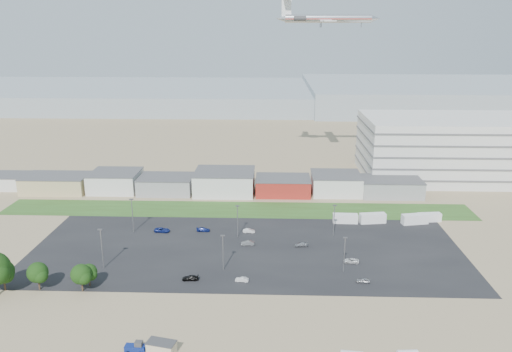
{
  "coord_description": "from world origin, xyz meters",
  "views": [
    {
      "loc": [
        12.14,
        -108.32,
        59.14
      ],
      "look_at": [
        7.59,
        22.0,
        20.86
      ],
      "focal_mm": 35.0,
      "sensor_mm": 36.0,
      "label": 1
    }
  ],
  "objects_px": {
    "telehandler": "(135,347)",
    "parked_car_3": "(190,278)",
    "airliner": "(328,18)",
    "parked_car_13": "(242,279)",
    "portable_shed": "(161,348)",
    "parked_car_7": "(248,243)",
    "parked_car_0": "(351,261)",
    "parked_car_12": "(301,245)",
    "parked_car_10": "(80,276)",
    "parked_car_9": "(162,230)",
    "box_trailer_a": "(345,218)",
    "parked_car_6": "(203,229)",
    "parked_car_11": "(249,231)",
    "parked_car_2": "(363,281)"
  },
  "relations": [
    {
      "from": "portable_shed",
      "to": "parked_car_11",
      "type": "bearing_deg",
      "value": 90.24
    },
    {
      "from": "parked_car_9",
      "to": "parked_car_11",
      "type": "distance_m",
      "value": 26.48
    },
    {
      "from": "parked_car_3",
      "to": "parked_car_11",
      "type": "bearing_deg",
      "value": 154.3
    },
    {
      "from": "telehandler",
      "to": "parked_car_10",
      "type": "distance_m",
      "value": 36.69
    },
    {
      "from": "box_trailer_a",
      "to": "parked_car_13",
      "type": "xyz_separation_m",
      "value": [
        -30.54,
        -39.85,
        -0.92
      ]
    },
    {
      "from": "parked_car_7",
      "to": "box_trailer_a",
      "type": "bearing_deg",
      "value": 117.5
    },
    {
      "from": "box_trailer_a",
      "to": "parked_car_6",
      "type": "xyz_separation_m",
      "value": [
        -44.32,
        -8.61,
        -0.88
      ]
    },
    {
      "from": "box_trailer_a",
      "to": "parked_car_2",
      "type": "relative_size",
      "value": 2.35
    },
    {
      "from": "parked_car_0",
      "to": "telehandler",
      "type": "bearing_deg",
      "value": -44.47
    },
    {
      "from": "parked_car_2",
      "to": "parked_car_12",
      "type": "relative_size",
      "value": 0.87
    },
    {
      "from": "airliner",
      "to": "parked_car_3",
      "type": "height_order",
      "value": "airliner"
    },
    {
      "from": "airliner",
      "to": "parked_car_13",
      "type": "height_order",
      "value": "airliner"
    },
    {
      "from": "parked_car_2",
      "to": "parked_car_6",
      "type": "distance_m",
      "value": 53.15
    },
    {
      "from": "box_trailer_a",
      "to": "parked_car_11",
      "type": "relative_size",
      "value": 2.16
    },
    {
      "from": "parked_car_3",
      "to": "parked_car_10",
      "type": "relative_size",
      "value": 0.99
    },
    {
      "from": "telehandler",
      "to": "parked_car_3",
      "type": "xyz_separation_m",
      "value": [
        5.7,
        29.21,
        -0.73
      ]
    },
    {
      "from": "box_trailer_a",
      "to": "parked_car_3",
      "type": "relative_size",
      "value": 1.93
    },
    {
      "from": "portable_shed",
      "to": "parked_car_7",
      "type": "height_order",
      "value": "portable_shed"
    },
    {
      "from": "parked_car_10",
      "to": "portable_shed",
      "type": "bearing_deg",
      "value": -141.7
    },
    {
      "from": "box_trailer_a",
      "to": "parked_car_10",
      "type": "relative_size",
      "value": 1.9
    },
    {
      "from": "parked_car_2",
      "to": "parked_car_12",
      "type": "bearing_deg",
      "value": -140.88
    },
    {
      "from": "telehandler",
      "to": "parked_car_6",
      "type": "height_order",
      "value": "telehandler"
    },
    {
      "from": "parked_car_2",
      "to": "parked_car_10",
      "type": "bearing_deg",
      "value": -84.89
    },
    {
      "from": "portable_shed",
      "to": "parked_car_6",
      "type": "xyz_separation_m",
      "value": [
        -0.36,
        60.28,
        -0.79
      ]
    },
    {
      "from": "box_trailer_a",
      "to": "parked_car_7",
      "type": "relative_size",
      "value": 2.05
    },
    {
      "from": "telehandler",
      "to": "parked_car_6",
      "type": "xyz_separation_m",
      "value": [
        4.66,
        60.16,
        -0.74
      ]
    },
    {
      "from": "portable_shed",
      "to": "airliner",
      "type": "relative_size",
      "value": 0.13
    },
    {
      "from": "parked_car_3",
      "to": "parked_car_7",
      "type": "relative_size",
      "value": 1.06
    },
    {
      "from": "parked_car_9",
      "to": "parked_car_10",
      "type": "height_order",
      "value": "parked_car_9"
    },
    {
      "from": "parked_car_0",
      "to": "parked_car_12",
      "type": "relative_size",
      "value": 1.06
    },
    {
      "from": "airliner",
      "to": "parked_car_6",
      "type": "relative_size",
      "value": 10.58
    },
    {
      "from": "parked_car_3",
      "to": "parked_car_13",
      "type": "height_order",
      "value": "parked_car_3"
    },
    {
      "from": "parked_car_12",
      "to": "parked_car_13",
      "type": "height_order",
      "value": "parked_car_12"
    },
    {
      "from": "parked_car_10",
      "to": "parked_car_3",
      "type": "bearing_deg",
      "value": -94.5
    },
    {
      "from": "parked_car_0",
      "to": "parked_car_2",
      "type": "xyz_separation_m",
      "value": [
        1.33,
        -10.81,
        0.0
      ]
    },
    {
      "from": "box_trailer_a",
      "to": "parked_car_9",
      "type": "relative_size",
      "value": 1.66
    },
    {
      "from": "portable_shed",
      "to": "airliner",
      "type": "xyz_separation_m",
      "value": [
        42.53,
        132.01,
        62.21
      ]
    },
    {
      "from": "parked_car_9",
      "to": "parked_car_13",
      "type": "xyz_separation_m",
      "value": [
        26.24,
        -30.25,
        -0.11
      ]
    },
    {
      "from": "parked_car_13",
      "to": "parked_car_12",
      "type": "bearing_deg",
      "value": 151.09
    },
    {
      "from": "parked_car_3",
      "to": "parked_car_9",
      "type": "relative_size",
      "value": 0.86
    },
    {
      "from": "parked_car_0",
      "to": "parked_car_10",
      "type": "height_order",
      "value": "parked_car_10"
    },
    {
      "from": "portable_shed",
      "to": "parked_car_3",
      "type": "relative_size",
      "value": 1.34
    },
    {
      "from": "airliner",
      "to": "parked_car_7",
      "type": "xyz_separation_m",
      "value": [
        -28.78,
        -81.49,
        -62.95
      ]
    },
    {
      "from": "parked_car_10",
      "to": "box_trailer_a",
      "type": "bearing_deg",
      "value": -65.05
    },
    {
      "from": "airliner",
      "to": "parked_car_13",
      "type": "distance_m",
      "value": 124.19
    },
    {
      "from": "parked_car_0",
      "to": "parked_car_13",
      "type": "height_order",
      "value": "parked_car_0"
    },
    {
      "from": "parked_car_9",
      "to": "parked_car_6",
      "type": "bearing_deg",
      "value": -80.34
    },
    {
      "from": "parked_car_7",
      "to": "parked_car_13",
      "type": "distance_m",
      "value": 21.49
    },
    {
      "from": "parked_car_6",
      "to": "parked_car_7",
      "type": "bearing_deg",
      "value": -124.93
    },
    {
      "from": "telehandler",
      "to": "parked_car_3",
      "type": "height_order",
      "value": "telehandler"
    }
  ]
}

